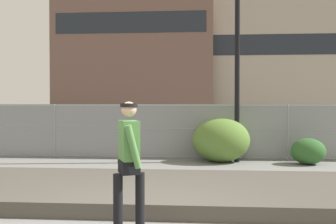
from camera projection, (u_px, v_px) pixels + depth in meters
The scene contains 10 objects.
gravel_berm at pixel (149, 190), 7.59m from camera, with size 10.57×3.24×0.27m, color #4C473F.
skater at pixel (129, 159), 5.15m from camera, with size 0.70×0.62×1.82m.
chain_fence at pixel (168, 131), 12.75m from camera, with size 23.79×0.06×1.85m.
street_lamp at pixel (237, 18), 11.96m from camera, with size 0.44×0.44×7.48m.
parked_car_near at pixel (45, 127), 16.65m from camera, with size 4.46×2.07×1.66m.
parked_car_mid at pixel (199, 128), 16.24m from camera, with size 4.49×2.13×1.66m.
library_building at pixel (137, 48), 50.46m from camera, with size 19.66×11.41×18.60m.
office_block at pixel (284, 65), 52.03m from camera, with size 23.99×13.52×14.54m.
shrub_left at pixel (221, 140), 12.07m from camera, with size 1.82×1.49×1.41m.
shrub_center at pixel (308, 151), 11.57m from camera, with size 1.05×0.86×0.81m.
Camera 1 is at (0.96, -5.35, 1.86)m, focal length 40.37 mm.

